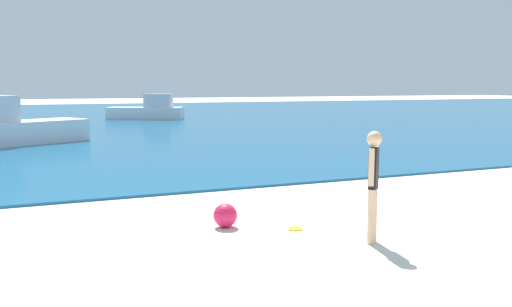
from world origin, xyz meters
TOP-DOWN VIEW (x-y plane):
  - water at (0.00, 40.31)m, footprint 160.00×60.00m
  - person_standing at (1.29, 5.59)m, footprint 0.31×0.29m
  - frisbee at (0.57, 6.73)m, footprint 0.25×0.25m
  - boat_near at (-4.10, 22.12)m, footprint 5.88×4.27m
  - boat_far at (4.40, 36.24)m, footprint 5.34×3.70m
  - beach_ball at (-0.45, 7.32)m, footprint 0.41×0.41m

SIDE VIEW (x-z plane):
  - frisbee at x=0.57m, z-range 0.00..0.03m
  - water at x=0.00m, z-range 0.00..0.06m
  - beach_ball at x=-0.45m, z-range 0.00..0.41m
  - boat_far at x=4.40m, z-range -0.21..1.54m
  - boat_near at x=-4.10m, z-range -0.24..1.70m
  - person_standing at x=1.29m, z-range 0.12..1.82m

